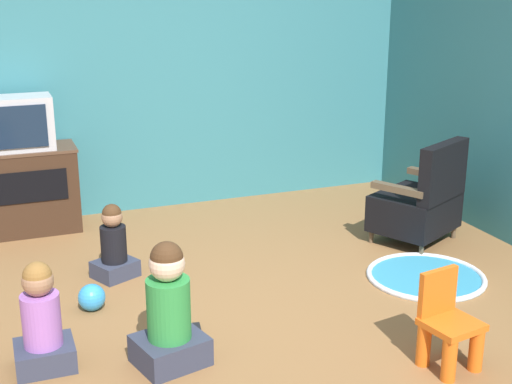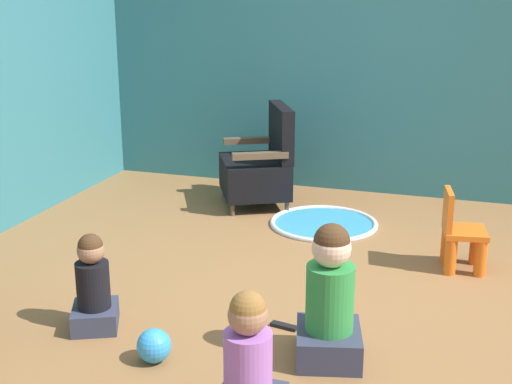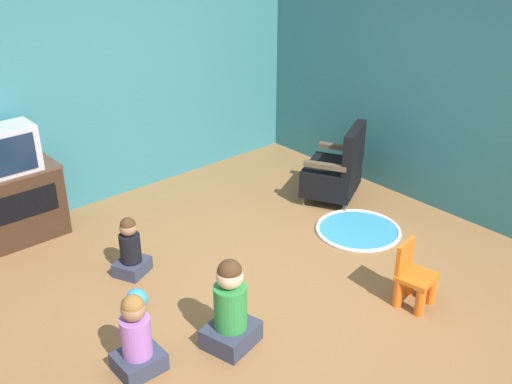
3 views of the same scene
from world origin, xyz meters
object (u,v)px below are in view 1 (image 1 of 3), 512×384
object	(u,v)px
yellow_kid_chair	(448,329)
television	(10,124)
black_armchair	(420,202)
toy_ball	(92,297)
child_watching_left	(169,312)
tv_cabinet	(17,190)
remote_control	(197,330)
child_watching_center	(42,323)
child_watching_right	(114,246)

from	to	relation	value
yellow_kid_chair	television	bearing A→B (deg)	113.72
black_armchair	yellow_kid_chair	xyz separation A→B (m)	(-0.92, -1.65, -0.11)
toy_ball	child_watching_left	bearing A→B (deg)	-69.87
tv_cabinet	black_armchair	world-z (taller)	black_armchair
child_watching_left	remote_control	world-z (taller)	child_watching_left
television	child_watching_center	distance (m)	2.33
child_watching_left	child_watching_center	distance (m)	0.67
child_watching_left	toy_ball	distance (m)	0.89
television	toy_ball	bearing A→B (deg)	-78.77
television	remote_control	size ratio (longest dim) A/B	4.18
toy_ball	yellow_kid_chair	bearing A→B (deg)	-39.18
child_watching_center	remote_control	xyz separation A→B (m)	(0.88, 0.09, -0.25)
toy_ball	remote_control	xyz separation A→B (m)	(0.54, -0.51, -0.08)
black_armchair	yellow_kid_chair	world-z (taller)	black_armchair
television	yellow_kid_chair	xyz separation A→B (m)	(2.01, -3.01, -0.70)
television	child_watching_right	xyz separation A→B (m)	(0.56, -1.17, -0.68)
toy_ball	child_watching_center	bearing A→B (deg)	-119.69
child_watching_left	child_watching_center	bearing A→B (deg)	148.00
tv_cabinet	television	xyz separation A→B (m)	(0.00, -0.03, 0.55)
yellow_kid_chair	child_watching_left	xyz separation A→B (m)	(-1.38, 0.56, 0.09)
tv_cabinet	remote_control	distance (m)	2.37
child_watching_left	child_watching_right	bearing A→B (deg)	78.64
tv_cabinet	yellow_kid_chair	size ratio (longest dim) A/B	1.85
remote_control	television	bearing A→B (deg)	32.25
remote_control	toy_ball	bearing A→B (deg)	56.72
yellow_kid_chair	remote_control	xyz separation A→B (m)	(-1.14, 0.86, -0.21)
tv_cabinet	television	size ratio (longest dim) A/B	1.50
black_armchair	child_watching_center	distance (m)	3.07
yellow_kid_chair	child_watching_right	world-z (taller)	child_watching_right
yellow_kid_chair	child_watching_left	bearing A→B (deg)	147.92
child_watching_left	child_watching_center	xyz separation A→B (m)	(-0.64, 0.21, -0.04)
tv_cabinet	black_armchair	size ratio (longest dim) A/B	1.18
tv_cabinet	toy_ball	world-z (taller)	tv_cabinet
child_watching_center	child_watching_right	distance (m)	1.21
tv_cabinet	yellow_kid_chair	xyz separation A→B (m)	(2.01, -3.03, -0.15)
child_watching_right	toy_ball	world-z (taller)	child_watching_right
tv_cabinet	child_watching_right	world-z (taller)	tv_cabinet
television	child_watching_right	size ratio (longest dim) A/B	1.21
tv_cabinet	child_watching_left	bearing A→B (deg)	-75.90
child_watching_right	yellow_kid_chair	bearing A→B (deg)	-76.99
child_watching_center	child_watching_right	world-z (taller)	child_watching_center
black_armchair	toy_ball	distance (m)	2.63
child_watching_left	child_watching_right	size ratio (longest dim) A/B	1.32
tv_cabinet	toy_ball	bearing A→B (deg)	-78.96
child_watching_left	child_watching_right	world-z (taller)	child_watching_left
yellow_kid_chair	toy_ball	distance (m)	2.17
tv_cabinet	child_watching_right	xyz separation A→B (m)	(0.56, -1.20, -0.13)
yellow_kid_chair	child_watching_left	distance (m)	1.50
yellow_kid_chair	child_watching_right	xyz separation A→B (m)	(-1.45, 1.83, 0.02)
child_watching_center	remote_control	distance (m)	0.92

